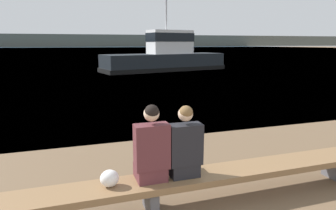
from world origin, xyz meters
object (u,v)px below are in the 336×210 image
at_px(bench_main, 150,186).
at_px(shopping_bag, 110,178).
at_px(person_left, 151,149).
at_px(person_right, 184,147).
at_px(tugboat_red, 166,58).

bearing_deg(bench_main, shopping_bag, 179.28).
height_order(bench_main, shopping_bag, shopping_bag).
xyz_separation_m(person_left, person_right, (0.46, 0.00, -0.02)).
relative_size(person_left, tugboat_red, 0.10).
height_order(person_left, tugboat_red, tugboat_red).
xyz_separation_m(bench_main, person_right, (0.48, 0.01, 0.49)).
distance_m(person_left, person_right, 0.46).
bearing_deg(person_right, bench_main, -179.08).
relative_size(bench_main, shopping_bag, 29.32).
height_order(person_right, tugboat_red, tugboat_red).
height_order(bench_main, tugboat_red, tugboat_red).
height_order(shopping_bag, tugboat_red, tugboat_red).
relative_size(bench_main, person_left, 6.73).
bearing_deg(shopping_bag, bench_main, -0.72).
distance_m(person_left, tugboat_red, 21.19).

